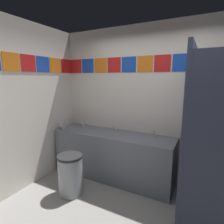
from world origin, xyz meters
TOP-DOWN VIEW (x-y plane):
  - wall_back at (-0.00, 1.48)m, footprint 3.72×0.09m
  - wall_side at (-1.90, 0.00)m, footprint 0.09×2.88m
  - vanity_counter at (-0.74, 1.15)m, footprint 2.14×0.58m
  - faucet_left at (-1.45, 1.24)m, footprint 0.04×0.10m
  - faucet_center at (-0.74, 1.24)m, footprint 0.04×0.10m
  - faucet_right at (-0.03, 1.24)m, footprint 0.04×0.10m
  - soap_dispenser at (-1.73, 0.98)m, footprint 0.09×0.09m
  - stall_divider at (0.69, 0.42)m, footprint 0.92×1.52m
  - trash_bin at (-1.09, 0.42)m, footprint 0.38×0.38m

SIDE VIEW (x-z plane):
  - trash_bin at x=-1.09m, z-range 0.00..0.63m
  - vanity_counter at x=-0.74m, z-range 0.01..0.84m
  - faucet_left at x=-1.45m, z-range 0.81..0.95m
  - faucet_center at x=-0.74m, z-range 0.81..0.95m
  - faucet_right at x=-0.03m, z-range 0.81..0.95m
  - soap_dispenser at x=-1.73m, z-range 0.82..0.98m
  - stall_divider at x=0.69m, z-range 0.00..2.07m
  - wall_side at x=-1.90m, z-range 0.01..2.66m
  - wall_back at x=0.00m, z-range 0.01..2.66m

